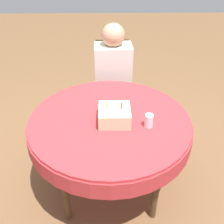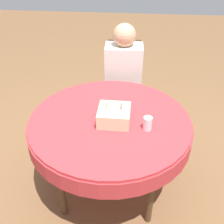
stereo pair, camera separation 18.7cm
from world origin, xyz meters
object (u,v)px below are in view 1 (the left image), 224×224
object	(u,v)px
chair	(113,83)
person	(113,70)
birthday_cake	(114,115)
drinking_glass	(149,121)

from	to	relation	value
chair	person	size ratio (longest dim) A/B	0.82
person	birthday_cake	xyz separation A→B (m)	(-0.01, -0.87, 0.05)
person	drinking_glass	bearing A→B (deg)	-78.95
birthday_cake	drinking_glass	world-z (taller)	birthday_cake
birthday_cake	drinking_glass	distance (m)	0.25
chair	person	distance (m)	0.22
drinking_glass	person	bearing A→B (deg)	103.57
person	drinking_glass	distance (m)	0.96
person	drinking_glass	xyz separation A→B (m)	(0.23, -0.93, 0.05)
person	birthday_cake	bearing A→B (deg)	-93.25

